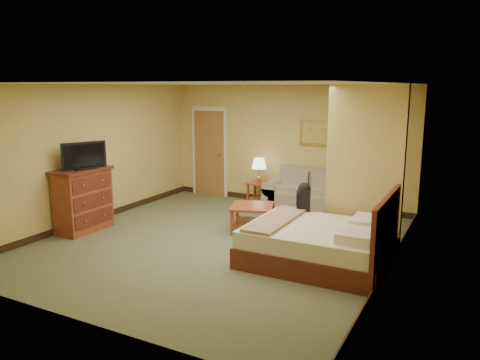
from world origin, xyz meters
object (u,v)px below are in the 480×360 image
Objects in this scene: loveseat at (307,198)px; coffee_table at (252,213)px; bed at (322,244)px; dresser at (83,200)px.

loveseat reaches higher than coffee_table.
bed reaches higher than coffee_table.
coffee_table is (-0.43, -1.72, 0.05)m from loveseat.
dresser is 4.32m from bed.
dresser reaches higher than loveseat.
dresser is at bearing -174.21° from bed.
loveseat is 0.85× the size of bed.
loveseat is at bearing 113.74° from bed.
loveseat is at bearing 44.92° from dresser.
coffee_table is 0.46× the size of bed.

